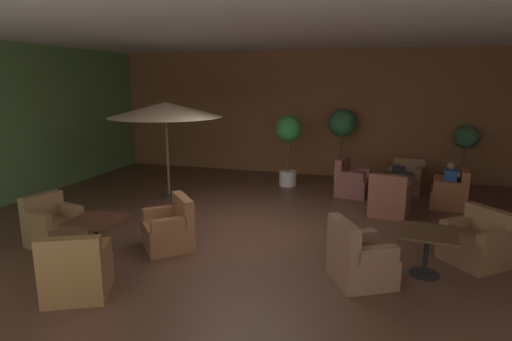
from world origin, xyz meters
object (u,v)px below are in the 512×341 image
Objects in this scene: armchair_front_left_south at (389,200)px; cafe_table_mid_center at (427,241)px; armchair_front_left_north at (407,179)px; armchair_front_right_east at (53,227)px; potted_tree_left_corner at (288,139)px; potted_tree_mid_right at (465,147)px; patio_umbrella_tall_red at (166,110)px; armchair_front_left_east at (352,182)px; cafe_table_front_left at (399,180)px; armchair_front_right_north at (170,229)px; cafe_table_front_right at (96,227)px; potted_tree_mid_left at (342,128)px; patron_blue_shirt at (450,178)px; armchair_front_left_west at (451,193)px; armchair_mid_center_east at (359,260)px; armchair_mid_center_north at (477,244)px; open_laptop at (399,172)px; iced_drink_cup at (397,170)px; armchair_front_right_south at (77,273)px.

armchair_front_left_south is 1.07× the size of cafe_table_mid_center.
armchair_front_right_east reaches higher than armchair_front_left_north.
potted_tree_left_corner is 1.14× the size of potted_tree_mid_right.
armchair_front_left_east is at bearing 18.56° from patio_umbrella_tall_red.
armchair_front_right_north is at bearing -133.67° from cafe_table_front_left.
cafe_table_front_right is 0.40× the size of potted_tree_mid_left.
armchair_front_left_west is at bearing -6.92° from patron_blue_shirt.
armchair_front_left_west is at bearing 77.06° from cafe_table_mid_center.
potted_tree_mid_right is at bearing 47.20° from armchair_front_right_north.
patron_blue_shirt is at bearing -6.92° from cafe_table_front_left.
potted_tree_left_corner is at bearing 144.07° from armchair_front_left_south.
armchair_front_left_east reaches higher than armchair_mid_center_east.
patron_blue_shirt reaches higher than armchair_front_left_south.
armchair_mid_center_north reaches higher than cafe_table_front_right.
open_laptop is (1.04, -0.24, 0.37)m from armchair_front_left_east.
iced_drink_cup is (-0.06, 0.13, 0.20)m from cafe_table_front_left.
armchair_front_right_south reaches higher than armchair_front_left_west.
potted_tree_mid_left reaches higher than armchair_front_right_south.
armchair_front_left_south is (-0.22, -1.07, -0.18)m from cafe_table_front_left.
potted_tree_left_corner is at bearing 60.49° from armchair_front_right_east.
armchair_front_left_west reaches higher than armchair_front_right_east.
armchair_front_left_east is 1.14× the size of cafe_table_front_right.
armchair_front_right_east is at bearing 164.90° from cafe_table_front_right.
armchair_front_left_south reaches higher than open_laptop.
open_laptop is (5.20, 1.15, -1.37)m from patio_umbrella_tall_red.
patron_blue_shirt is (6.25, 1.04, -1.40)m from patio_umbrella_tall_red.
armchair_front_right_north is 5.39m from open_laptop.
armchair_front_left_south is 0.84× the size of armchair_mid_center_north.
armchair_mid_center_east is 5.52m from potted_tree_left_corner.
potted_tree_left_corner is 16.84× the size of iced_drink_cup.
armchair_front_left_west reaches higher than open_laptop.
cafe_table_front_left is 4.31m from armchair_mid_center_east.
cafe_table_front_right is 0.43× the size of potted_tree_left_corner.
armchair_front_right_east is at bearing -139.42° from potted_tree_mid_right.
cafe_table_front_left is 1.10m from armchair_front_left_north.
cafe_table_front_left is 6.52m from cafe_table_front_right.
armchair_front_left_north is 1.01× the size of armchair_front_right_east.
potted_tree_mid_right is (3.12, 0.13, -0.40)m from potted_tree_mid_left.
armchair_mid_center_east is at bearing -82.10° from potted_tree_mid_left.
cafe_table_front_right is 9.04m from potted_tree_mid_right.
open_laptop is at bearing -131.10° from potted_tree_mid_right.
armchair_front_right_east reaches higher than armchair_mid_center_north.
armchair_front_left_east reaches higher than iced_drink_cup.
armchair_mid_center_north is at bearing 10.69° from armchair_front_right_east.
armchair_mid_center_east is 0.62× the size of potted_tree_mid_right.
armchair_mid_center_east is (3.07, -0.35, 0.01)m from armchair_front_right_north.
open_laptop is at bearing -15.93° from potted_tree_left_corner.
cafe_table_mid_center is (1.31, -3.99, 0.18)m from armchair_front_left_east.
armchair_front_right_east is (-5.66, -4.36, -0.19)m from cafe_table_front_left.
patio_umbrella_tall_red is (-4.15, -1.39, 1.74)m from armchair_front_left_east.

